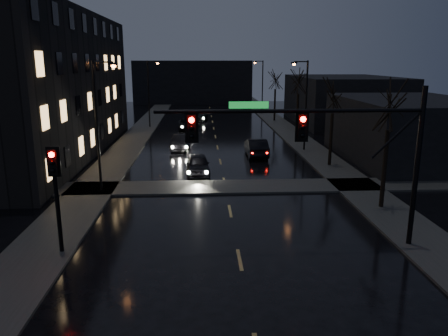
{
  "coord_description": "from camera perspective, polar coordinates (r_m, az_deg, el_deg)",
  "views": [
    {
      "loc": [
        -1.51,
        -8.5,
        7.98
      ],
      "look_at": [
        -0.5,
        10.86,
        3.2
      ],
      "focal_mm": 35.0,
      "sensor_mm": 36.0,
      "label": 1
    }
  ],
  "objects": [
    {
      "name": "sidewalk_left",
      "position": [
        44.76,
        -11.96,
        3.35
      ],
      "size": [
        3.0,
        140.0,
        0.12
      ],
      "primitive_type": "cube",
      "color": "#2D2D2B",
      "rests_on": "ground"
    },
    {
      "name": "sidewalk_right",
      "position": [
        45.33,
        9.82,
        3.58
      ],
      "size": [
        3.0,
        140.0,
        0.12
      ],
      "primitive_type": "cube",
      "color": "#2D2D2B",
      "rests_on": "ground"
    },
    {
      "name": "sidewalk_cross",
      "position": [
        28.18,
        0.19,
        -2.48
      ],
      "size": [
        40.0,
        3.0,
        0.12
      ],
      "primitive_type": "cube",
      "color": "#2D2D2B",
      "rests_on": "ground"
    },
    {
      "name": "apartment_block",
      "position": [
        41.36,
        -24.64,
        9.87
      ],
      "size": [
        12.0,
        30.0,
        12.0
      ],
      "primitive_type": "cube",
      "color": "black",
      "rests_on": "ground"
    },
    {
      "name": "commercial_right_near",
      "position": [
        38.85,
        23.08,
        4.63
      ],
      "size": [
        10.0,
        14.0,
        5.0
      ],
      "primitive_type": "cube",
      "color": "black",
      "rests_on": "ground"
    },
    {
      "name": "commercial_right_far",
      "position": [
        59.66,
        15.26,
        8.58
      ],
      "size": [
        12.0,
        18.0,
        6.0
      ],
      "primitive_type": "cube",
      "color": "black",
      "rests_on": "ground"
    },
    {
      "name": "far_block",
      "position": [
        86.6,
        -4.06,
        11.18
      ],
      "size": [
        22.0,
        10.0,
        8.0
      ],
      "primitive_type": "cube",
      "color": "black",
      "rests_on": "ground"
    },
    {
      "name": "signal_mast",
      "position": [
        18.56,
        13.85,
        3.79
      ],
      "size": [
        11.11,
        0.41,
        7.0
      ],
      "color": "black",
      "rests_on": "ground"
    },
    {
      "name": "signal_pole_left",
      "position": [
        19.15,
        -21.13,
        -2.15
      ],
      "size": [
        0.35,
        0.41,
        4.53
      ],
      "color": "black",
      "rests_on": "ground"
    },
    {
      "name": "tree_near",
      "position": [
        24.65,
        20.98,
        8.85
      ],
      "size": [
        3.52,
        3.52,
        8.08
      ],
      "color": "black",
      "rests_on": "ground"
    },
    {
      "name": "tree_mid_a",
      "position": [
        34.05,
        14.14,
        9.81
      ],
      "size": [
        3.3,
        3.3,
        7.58
      ],
      "color": "black",
      "rests_on": "ground"
    },
    {
      "name": "tree_mid_b",
      "position": [
        45.61,
        9.76,
        11.93
      ],
      "size": [
        3.74,
        3.74,
        8.59
      ],
      "color": "black",
      "rests_on": "ground"
    },
    {
      "name": "tree_far",
      "position": [
        59.36,
        6.75,
        11.9
      ],
      "size": [
        3.43,
        3.43,
        7.88
      ],
      "color": "black",
      "rests_on": "ground"
    },
    {
      "name": "streetlight_l_near",
      "position": [
        27.37,
        -15.9,
        6.6
      ],
      "size": [
        1.53,
        0.28,
        8.0
      ],
      "color": "black",
      "rests_on": "ground"
    },
    {
      "name": "streetlight_l_far",
      "position": [
        53.94,
        -9.62,
        10.25
      ],
      "size": [
        1.53,
        0.28,
        8.0
      ],
      "color": "black",
      "rests_on": "ground"
    },
    {
      "name": "streetlight_r_mid",
      "position": [
        39.69,
        10.38,
        8.99
      ],
      "size": [
        1.53,
        0.28,
        8.0
      ],
      "color": "black",
      "rests_on": "ground"
    },
    {
      "name": "streetlight_r_far",
      "position": [
        67.19,
        4.87,
        11.06
      ],
      "size": [
        1.53,
        0.28,
        8.0
      ],
      "color": "black",
      "rests_on": "ground"
    },
    {
      "name": "oncoming_car_a",
      "position": [
        31.61,
        -3.45,
        0.49
      ],
      "size": [
        1.8,
        4.12,
        1.38
      ],
      "primitive_type": "imported",
      "rotation": [
        0.0,
        0.0,
        0.04
      ],
      "color": "black",
      "rests_on": "ground"
    },
    {
      "name": "oncoming_car_b",
      "position": [
        40.46,
        -5.69,
        3.38
      ],
      "size": [
        1.83,
        4.22,
        1.35
      ],
      "primitive_type": "imported",
      "rotation": [
        0.0,
        0.0,
        -0.1
      ],
      "color": "black",
      "rests_on": "ground"
    },
    {
      "name": "oncoming_car_c",
      "position": [
        52.27,
        -4.73,
        5.74
      ],
      "size": [
        2.5,
        4.84,
        1.31
      ],
      "primitive_type": "imported",
      "rotation": [
        0.0,
        0.0,
        0.07
      ],
      "color": "black",
      "rests_on": "ground"
    },
    {
      "name": "oncoming_car_d",
      "position": [
        59.81,
        -3.28,
        6.82
      ],
      "size": [
        2.55,
        4.95,
        1.37
      ],
      "primitive_type": "imported",
      "rotation": [
        0.0,
        0.0,
        -0.14
      ],
      "color": "black",
      "rests_on": "ground"
    },
    {
      "name": "lead_car",
      "position": [
        37.48,
        4.23,
        2.71
      ],
      "size": [
        1.66,
        4.66,
        1.53
      ],
      "primitive_type": "imported",
      "rotation": [
        0.0,
        0.0,
        3.15
      ],
      "color": "black",
      "rests_on": "ground"
    }
  ]
}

